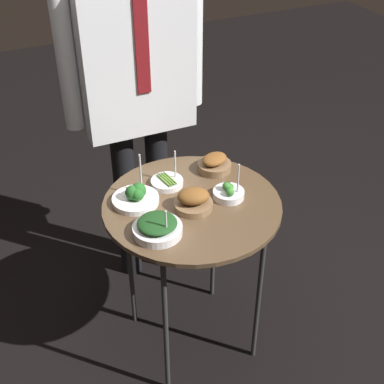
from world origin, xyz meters
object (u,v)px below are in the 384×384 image
(bowl_broccoli_near_rim, at_px, (229,193))
(bowl_asparagus_front_left, at_px, (167,182))
(waiter_figure, at_px, (134,74))
(bowl_roast_mid_left, at_px, (214,164))
(bowl_roast_back_left, at_px, (193,200))
(bowl_spinach_back_right, at_px, (157,227))
(bowl_broccoli_far_rim, at_px, (136,196))
(serving_cart, at_px, (192,215))

(bowl_broccoli_near_rim, bearing_deg, bowl_asparagus_front_left, 135.52)
(bowl_broccoli_near_rim, height_order, waiter_figure, waiter_figure)
(bowl_broccoli_near_rim, xyz_separation_m, waiter_figure, (-0.15, 0.56, 0.28))
(bowl_broccoli_near_rim, xyz_separation_m, bowl_asparagus_front_left, (-0.18, 0.17, -0.01))
(bowl_asparagus_front_left, bearing_deg, bowl_roast_mid_left, 4.87)
(bowl_broccoli_near_rim, distance_m, waiter_figure, 0.64)
(bowl_roast_back_left, bearing_deg, bowl_roast_mid_left, 46.75)
(bowl_asparagus_front_left, height_order, bowl_roast_mid_left, bowl_asparagus_front_left)
(bowl_spinach_back_right, xyz_separation_m, bowl_roast_mid_left, (0.36, 0.28, 0.00))
(bowl_spinach_back_right, bearing_deg, bowl_broccoli_near_rim, 15.06)
(bowl_asparagus_front_left, relative_size, waiter_figure, 0.08)
(bowl_broccoli_far_rim, height_order, bowl_asparagus_front_left, bowl_broccoli_far_rim)
(bowl_spinach_back_right, bearing_deg, bowl_asparagus_front_left, 61.14)
(serving_cart, xyz_separation_m, waiter_figure, (-0.01, 0.53, 0.36))
(bowl_roast_mid_left, bearing_deg, bowl_asparagus_front_left, -175.13)
(bowl_broccoli_far_rim, height_order, bowl_roast_mid_left, bowl_broccoli_far_rim)
(serving_cart, bearing_deg, bowl_roast_back_left, -104.78)
(bowl_asparagus_front_left, distance_m, waiter_figure, 0.48)
(serving_cart, xyz_separation_m, bowl_roast_mid_left, (0.18, 0.17, 0.09))
(bowl_asparagus_front_left, bearing_deg, bowl_broccoli_near_rim, -44.48)
(bowl_broccoli_near_rim, height_order, bowl_roast_back_left, bowl_broccoli_near_rim)
(bowl_spinach_back_right, bearing_deg, bowl_roast_back_left, 25.46)
(bowl_asparagus_front_left, distance_m, bowl_spinach_back_right, 0.30)
(bowl_asparagus_front_left, relative_size, bowl_roast_back_left, 0.97)
(bowl_roast_mid_left, xyz_separation_m, waiter_figure, (-0.19, 0.36, 0.27))
(bowl_broccoli_far_rim, bearing_deg, bowl_broccoli_near_rim, -19.05)
(bowl_roast_back_left, height_order, bowl_roast_mid_left, bowl_roast_back_left)
(serving_cart, bearing_deg, bowl_asparagus_front_left, 103.92)
(bowl_broccoli_near_rim, relative_size, bowl_roast_mid_left, 1.09)
(bowl_broccoli_near_rim, xyz_separation_m, bowl_roast_mid_left, (0.04, 0.19, 0.01))
(serving_cart, distance_m, bowl_spinach_back_right, 0.23)
(bowl_asparagus_front_left, xyz_separation_m, waiter_figure, (0.02, 0.38, 0.29))
(serving_cart, distance_m, bowl_broccoli_near_rim, 0.16)
(bowl_roast_back_left, distance_m, bowl_spinach_back_right, 0.19)
(bowl_roast_back_left, xyz_separation_m, bowl_roast_mid_left, (0.18, 0.20, -0.00))
(bowl_broccoli_far_rim, relative_size, bowl_roast_mid_left, 1.33)
(serving_cart, height_order, waiter_figure, waiter_figure)
(serving_cart, xyz_separation_m, bowl_roast_back_left, (-0.01, -0.03, 0.09))
(serving_cart, distance_m, waiter_figure, 0.64)
(serving_cart, height_order, bowl_asparagus_front_left, bowl_asparagus_front_left)
(bowl_broccoli_near_rim, bearing_deg, bowl_spinach_back_right, -164.94)
(bowl_broccoli_near_rim, height_order, bowl_asparagus_front_left, bowl_broccoli_near_rim)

